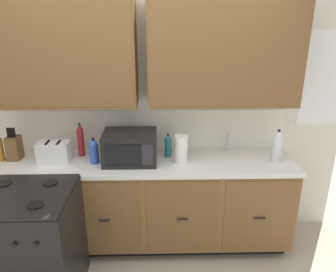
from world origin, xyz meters
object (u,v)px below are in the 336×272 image
at_px(toaster, 54,152).
at_px(bottle_red, 81,140).
at_px(microwave, 130,147).
at_px(knife_block, 14,147).
at_px(paper_towel_roll, 181,149).
at_px(stove_range, 28,246).
at_px(bottle_teal, 168,145).
at_px(bottle_clear, 277,146).
at_px(bottle_blue, 94,151).

height_order(toaster, bottle_red, bottle_red).
xyz_separation_m(microwave, knife_block, (-1.08, 0.08, -0.02)).
xyz_separation_m(microwave, paper_towel_roll, (0.46, -0.04, -0.01)).
xyz_separation_m(toaster, bottle_red, (0.21, 0.14, 0.06)).
relative_size(knife_block, paper_towel_roll, 1.19).
xyz_separation_m(stove_range, bottle_teal, (1.12, 0.72, 0.56)).
bearing_deg(bottle_teal, toaster, -174.66).
bearing_deg(bottle_red, bottle_clear, -6.02).
bearing_deg(stove_range, bottle_blue, 52.54).
relative_size(toaster, bottle_red, 0.87).
bearing_deg(toaster, bottle_red, 32.94).
height_order(bottle_blue, bottle_teal, bottle_blue).
relative_size(bottle_red, bottle_clear, 1.04).
xyz_separation_m(bottle_blue, bottle_clear, (1.66, -0.01, 0.04)).
relative_size(bottle_blue, bottle_clear, 0.76).
bearing_deg(knife_block, microwave, -4.17).
distance_m(knife_block, bottle_teal, 1.43).
xyz_separation_m(knife_block, bottle_clear, (2.42, -0.12, 0.04)).
xyz_separation_m(bottle_clear, bottle_teal, (-0.99, 0.15, -0.04)).
bearing_deg(bottle_clear, stove_range, -164.82).
height_order(toaster, bottle_clear, bottle_clear).
height_order(toaster, knife_block, knife_block).
bearing_deg(bottle_clear, knife_block, 177.10).
bearing_deg(stove_range, bottle_teal, 32.75).
xyz_separation_m(microwave, bottle_teal, (0.35, 0.11, -0.03)).
xyz_separation_m(microwave, bottle_red, (-0.48, 0.15, 0.02)).
bearing_deg(bottle_blue, bottle_teal, 11.40).
relative_size(microwave, bottle_teal, 2.13).
xyz_separation_m(microwave, bottle_clear, (1.33, -0.04, 0.01)).
height_order(microwave, knife_block, knife_block).
bearing_deg(stove_range, toaster, 82.80).
distance_m(knife_block, paper_towel_roll, 1.55).
distance_m(stove_range, bottle_clear, 2.26).
relative_size(stove_range, bottle_red, 2.94).
distance_m(bottle_blue, bottle_clear, 1.66).
xyz_separation_m(toaster, bottle_blue, (0.37, -0.04, 0.02)).
distance_m(toaster, bottle_clear, 2.03).
bearing_deg(paper_towel_roll, microwave, 175.19).
bearing_deg(bottle_red, bottle_blue, -48.62).
bearing_deg(bottle_blue, paper_towel_roll, -0.70).
bearing_deg(microwave, bottle_blue, -174.83).
bearing_deg(paper_towel_roll, toaster, 177.64).
bearing_deg(toaster, bottle_blue, -5.89).
bearing_deg(microwave, knife_block, 175.83).
height_order(knife_block, paper_towel_roll, knife_block).
distance_m(paper_towel_roll, bottle_clear, 0.87).
xyz_separation_m(toaster, bottle_clear, (2.03, -0.05, 0.06)).
distance_m(bottle_blue, bottle_teal, 0.69).
relative_size(toaster, bottle_teal, 1.24).
distance_m(paper_towel_roll, bottle_teal, 0.19).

